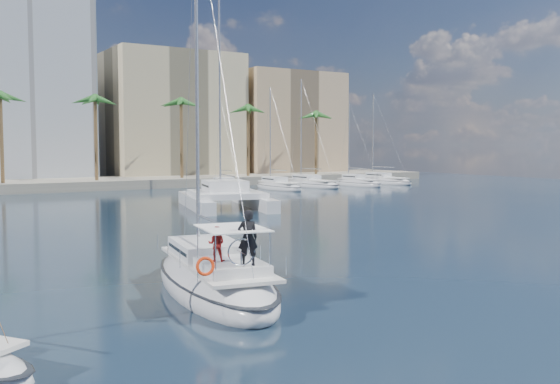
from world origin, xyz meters
TOP-DOWN VIEW (x-y plane):
  - ground at (0.00, 0.00)m, footprint 160.00×160.00m
  - quay at (0.00, 61.00)m, footprint 120.00×14.00m
  - building_beige at (22.00, 70.00)m, footprint 20.00×14.00m
  - building_tan_right at (42.00, 68.00)m, footprint 18.00×12.00m
  - palm_centre at (0.00, 57.00)m, footprint 3.60×3.60m
  - palm_right at (34.00, 57.00)m, footprint 3.60×3.60m
  - main_sloop at (-5.15, -1.93)m, footprint 5.37×11.56m
  - catamaran at (9.94, 27.22)m, footprint 9.69×14.44m
  - seagull at (-2.95, 4.53)m, footprint 1.05×0.45m
  - moored_yacht_a at (20.00, 47.00)m, footprint 3.37×9.52m
  - moored_yacht_b at (26.50, 45.00)m, footprint 3.32×10.83m
  - moored_yacht_c at (33.00, 47.00)m, footprint 3.98×12.33m
  - moored_yacht_d at (39.50, 45.00)m, footprint 3.52×9.55m
  - moored_yacht_e at (46.00, 47.00)m, footprint 4.61×11.11m

SIDE VIEW (x-z plane):
  - ground at x=0.00m, z-range 0.00..0.00m
  - moored_yacht_a at x=20.00m, z-range -5.95..5.95m
  - moored_yacht_b at x=26.50m, z-range -6.86..6.86m
  - moored_yacht_c at x=33.00m, z-range -7.77..7.77m
  - moored_yacht_d at x=39.50m, z-range -5.95..5.95m
  - moored_yacht_e at x=46.00m, z-range -6.86..6.86m
  - main_sloop at x=-5.15m, z-range -7.73..8.78m
  - quay at x=0.00m, z-range 0.00..1.20m
  - seagull at x=-2.95m, z-range 0.65..0.84m
  - catamaran at x=9.94m, z-range -8.38..10.73m
  - building_tan_right at x=42.00m, z-range 0.00..18.00m
  - building_beige at x=22.00m, z-range 0.00..20.00m
  - palm_centre at x=0.00m, z-range 4.13..16.43m
  - palm_right at x=34.00m, z-range 4.13..16.43m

